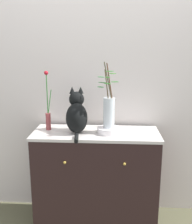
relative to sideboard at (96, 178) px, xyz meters
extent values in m
plane|color=brown|center=(0.00, 0.00, -0.44)|extent=(6.00, 6.00, 0.00)
cube|color=silver|center=(0.00, 0.29, 0.86)|extent=(4.40, 0.08, 2.60)
cube|color=black|center=(0.00, 0.00, -0.01)|extent=(1.08, 0.42, 0.86)
cube|color=beige|center=(0.00, 0.00, 0.43)|extent=(1.10, 0.43, 0.02)
sphere|color=#B79338|center=(-0.24, -0.22, 0.25)|extent=(0.02, 0.02, 0.02)
sphere|color=#B79338|center=(0.24, -0.22, 0.25)|extent=(0.02, 0.02, 0.02)
ellipsoid|color=black|center=(-0.16, -0.02, 0.57)|extent=(0.21, 0.24, 0.26)
sphere|color=black|center=(-0.17, 0.04, 0.72)|extent=(0.13, 0.13, 0.13)
cone|color=black|center=(-0.21, 0.04, 0.80)|extent=(0.05, 0.05, 0.06)
cone|color=black|center=(-0.14, 0.04, 0.80)|extent=(0.05, 0.05, 0.06)
cylinder|color=black|center=(-0.14, -0.21, 0.46)|extent=(0.05, 0.17, 0.03)
cylinder|color=brown|center=(-0.43, 0.05, 0.52)|extent=(0.05, 0.05, 0.15)
cylinder|color=#2A6D26|center=(-0.43, 0.05, 0.76)|extent=(0.01, 0.01, 0.34)
sphere|color=#A81622|center=(-0.43, 0.05, 0.95)|extent=(0.04, 0.04, 0.04)
cylinder|color=#226E21|center=(-0.41, 0.05, 0.70)|extent=(0.04, 0.01, 0.21)
cylinder|color=white|center=(0.11, -0.02, 0.47)|extent=(0.20, 0.20, 0.05)
cylinder|color=silver|center=(0.11, -0.02, 0.62)|extent=(0.10, 0.10, 0.26)
cylinder|color=#48422D|center=(0.11, -0.04, 0.85)|extent=(0.09, 0.01, 0.40)
ellipsoid|color=#2B7225|center=(0.10, -0.09, 0.88)|extent=(0.08, 0.07, 0.01)
ellipsoid|color=#2A721F|center=(0.10, -0.10, 0.93)|extent=(0.05, 0.08, 0.01)
ellipsoid|color=#2A7527|center=(0.11, -0.13, 0.98)|extent=(0.08, 0.05, 0.01)
cylinder|color=#542F1E|center=(0.12, -0.04, 0.84)|extent=(0.07, 0.04, 0.39)
ellipsoid|color=#25681D|center=(0.16, -0.07, 0.89)|extent=(0.07, 0.05, 0.01)
ellipsoid|color=#30721D|center=(0.14, -0.07, 0.96)|extent=(0.08, 0.07, 0.01)
cylinder|color=#4C3A23|center=(0.10, -0.03, 0.82)|extent=(0.05, 0.07, 0.34)
ellipsoid|color=#246E27|center=(0.04, -0.04, 0.84)|extent=(0.07, 0.08, 0.01)
ellipsoid|color=#31672B|center=(0.05, -0.08, 0.89)|extent=(0.08, 0.05, 0.01)
ellipsoid|color=#266E2B|center=(0.04, -0.07, 0.93)|extent=(0.08, 0.07, 0.01)
camera|label=1|loc=(0.13, -2.20, 1.16)|focal=42.49mm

